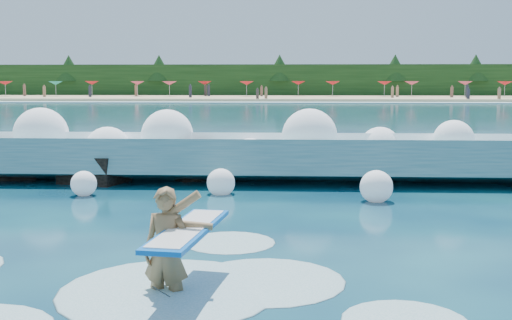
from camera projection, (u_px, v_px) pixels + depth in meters
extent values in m
plane|color=#082342|center=(163.00, 243.00, 11.01)|extent=(200.00, 200.00, 0.00)
cube|color=tan|center=(274.00, 98.00, 88.26)|extent=(140.00, 20.00, 0.40)
cube|color=silver|center=(272.00, 102.00, 77.39)|extent=(140.00, 5.00, 0.08)
cube|color=black|center=(276.00, 81.00, 97.88)|extent=(140.00, 4.00, 5.00)
cube|color=teal|center=(208.00, 163.00, 17.89)|extent=(18.86, 2.87, 1.57)
cube|color=white|center=(211.00, 143.00, 18.63)|extent=(18.86, 1.33, 0.73)
cube|color=black|center=(0.00, 163.00, 18.40)|extent=(2.47, 2.09, 1.15)
cube|color=black|center=(94.00, 171.00, 17.46)|extent=(1.89, 1.66, 0.89)
cube|color=black|center=(199.00, 162.00, 18.49)|extent=(2.27, 2.21, 1.24)
imported|color=olive|center=(166.00, 253.00, 8.30)|extent=(0.69, 0.53, 1.72)
cube|color=blue|center=(188.00, 230.00, 8.30)|extent=(0.84, 2.40, 0.06)
cube|color=white|center=(188.00, 229.00, 8.30)|extent=(0.72, 2.19, 0.06)
cylinder|color=black|center=(162.00, 292.00, 7.12)|extent=(0.01, 0.91, 0.43)
sphere|color=white|center=(41.00, 135.00, 18.39)|extent=(1.55, 1.55, 1.55)
sphere|color=white|center=(108.00, 150.00, 17.82)|extent=(1.30, 1.30, 1.30)
sphere|color=white|center=(167.00, 136.00, 18.23)|extent=(1.49, 1.49, 1.49)
sphere|color=white|center=(250.00, 154.00, 17.83)|extent=(0.92, 0.92, 0.92)
sphere|color=white|center=(309.00, 136.00, 17.70)|extent=(1.53, 1.53, 1.53)
sphere|color=white|center=(380.00, 147.00, 18.08)|extent=(1.15, 1.15, 1.15)
sphere|color=white|center=(454.00, 140.00, 17.14)|extent=(1.09, 1.09, 1.09)
sphere|color=white|center=(84.00, 184.00, 15.48)|extent=(0.62, 0.62, 0.62)
sphere|color=white|center=(221.00, 183.00, 15.71)|extent=(0.70, 0.70, 0.70)
sphere|color=white|center=(376.00, 187.00, 14.73)|extent=(0.76, 0.76, 0.76)
ellipsoid|color=silver|center=(168.00, 291.00, 8.53)|extent=(2.96, 2.96, 0.15)
ellipsoid|color=silver|center=(266.00, 281.00, 8.96)|extent=(2.24, 2.24, 0.11)
ellipsoid|color=silver|center=(230.00, 243.00, 11.06)|extent=(1.59, 1.59, 0.08)
cone|color=red|center=(5.00, 83.00, 90.02)|extent=(2.00, 2.00, 0.50)
cone|color=#158678|center=(56.00, 83.00, 90.33)|extent=(2.00, 2.00, 0.50)
cone|color=red|center=(92.00, 83.00, 93.46)|extent=(2.00, 2.00, 0.50)
cone|color=#C33953|center=(137.00, 83.00, 90.49)|extent=(2.00, 2.00, 0.50)
cone|color=#C33953|center=(169.00, 83.00, 88.40)|extent=(2.00, 2.00, 0.50)
cone|color=red|center=(205.00, 83.00, 92.09)|extent=(2.00, 2.00, 0.50)
cone|color=red|center=(247.00, 83.00, 89.24)|extent=(2.00, 2.00, 0.50)
cone|color=red|center=(298.00, 83.00, 92.17)|extent=(2.00, 2.00, 0.50)
cone|color=red|center=(333.00, 83.00, 90.24)|extent=(2.00, 2.00, 0.50)
cone|color=red|center=(385.00, 83.00, 88.97)|extent=(2.00, 2.00, 0.50)
cone|color=#C33953|center=(412.00, 83.00, 88.53)|extent=(2.00, 2.00, 0.50)
cone|color=#C33953|center=(465.00, 83.00, 88.82)|extent=(2.00, 2.00, 0.50)
cone|color=red|center=(505.00, 83.00, 86.00)|extent=(2.00, 2.00, 0.50)
cube|color=#3F332D|center=(141.00, 91.00, 89.06)|extent=(0.35, 0.22, 1.40)
cube|color=#262633|center=(243.00, 91.00, 87.16)|extent=(0.35, 0.22, 1.58)
cube|color=brown|center=(468.00, 95.00, 78.18)|extent=(0.35, 0.22, 1.49)
cube|color=#3F332D|center=(315.00, 92.00, 88.36)|extent=(0.35, 0.22, 1.37)
cube|color=brown|center=(229.00, 91.00, 90.52)|extent=(0.35, 0.22, 1.58)
cube|color=brown|center=(422.00, 92.00, 85.95)|extent=(0.35, 0.22, 1.41)
cube|color=#3F332D|center=(25.00, 91.00, 91.30)|extent=(0.35, 0.22, 1.48)
cube|color=#262633|center=(72.00, 91.00, 88.75)|extent=(0.35, 0.22, 1.53)
cube|color=brown|center=(40.00, 92.00, 87.38)|extent=(0.35, 0.22, 1.37)
cube|color=#3F332D|center=(292.00, 91.00, 90.58)|extent=(0.35, 0.22, 1.54)
cube|color=#8C664C|center=(206.00, 91.00, 91.81)|extent=(0.35, 0.22, 1.54)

